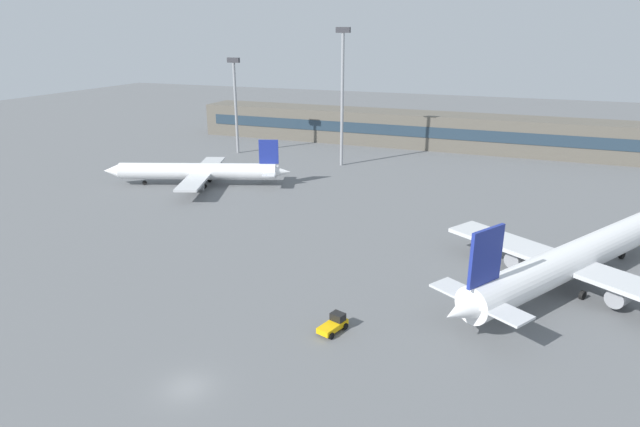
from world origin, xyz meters
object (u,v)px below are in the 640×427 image
object	(u,v)px
airplane_near	(574,259)
floodlight_tower_west	(342,90)
airplane_mid	(197,172)
baggage_tug_yellow	(334,324)
floodlight_tower_east	(235,99)

from	to	relation	value
airplane_near	floodlight_tower_west	xyz separation A→B (m)	(-46.52, 48.56, 13.89)
airplane_mid	baggage_tug_yellow	bearing A→B (deg)	-43.38
airplane_near	airplane_mid	world-z (taller)	airplane_near
airplane_near	airplane_mid	size ratio (longest dim) A/B	1.12
airplane_near	airplane_mid	bearing A→B (deg)	162.36
floodlight_tower_west	floodlight_tower_east	world-z (taller)	floodlight_tower_west
baggage_tug_yellow	floodlight_tower_east	distance (m)	89.89
airplane_mid	floodlight_tower_east	bearing A→B (deg)	103.97
baggage_tug_yellow	airplane_near	bearing A→B (deg)	40.76
airplane_mid	floodlight_tower_west	bearing A→B (deg)	50.79
airplane_near	floodlight_tower_west	bearing A→B (deg)	133.77
airplane_mid	floodlight_tower_west	distance (m)	37.54
baggage_tug_yellow	floodlight_tower_west	bearing A→B (deg)	108.26
airplane_mid	floodlight_tower_east	xyz separation A→B (m)	(-7.44, 29.88, 10.96)
airplane_near	baggage_tug_yellow	size ratio (longest dim) A/B	10.62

